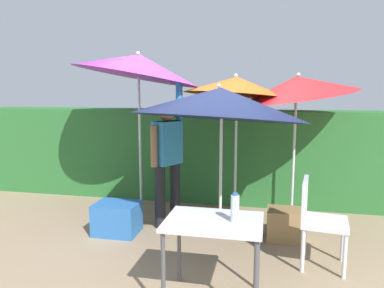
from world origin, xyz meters
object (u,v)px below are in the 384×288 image
(umbrella_orange, at_px, (297,87))
(person_vendor, at_px, (167,155))
(umbrella_navy, at_px, (236,86))
(folding_table, at_px, (214,230))
(chair_plastic, at_px, (317,217))
(cooler_box, at_px, (117,218))
(bottle_water, at_px, (235,208))
(umbrella_yellow, at_px, (220,103))
(umbrella_rainbow, at_px, (138,66))
(crate_cardboard, at_px, (286,225))

(umbrella_orange, relative_size, person_vendor, 1.13)
(umbrella_navy, relative_size, folding_table, 2.56)
(umbrella_navy, height_order, chair_plastic, umbrella_navy)
(person_vendor, bearing_deg, cooler_box, -140.85)
(umbrella_orange, xyz_separation_m, bottle_water, (-0.61, -2.28, -0.99))
(umbrella_yellow, relative_size, person_vendor, 1.13)
(umbrella_yellow, bearing_deg, bottle_water, -77.32)
(umbrella_rainbow, height_order, person_vendor, umbrella_rainbow)
(cooler_box, bearing_deg, person_vendor, 39.15)
(chair_plastic, relative_size, folding_table, 1.11)
(umbrella_rainbow, relative_size, umbrella_yellow, 1.17)
(umbrella_navy, bearing_deg, umbrella_rainbow, -171.77)
(umbrella_navy, xyz_separation_m, folding_table, (0.04, -2.28, -1.19))
(cooler_box, bearing_deg, umbrella_navy, 38.00)
(umbrella_yellow, relative_size, umbrella_navy, 1.04)
(chair_plastic, bearing_deg, crate_cardboard, 114.54)
(chair_plastic, relative_size, crate_cardboard, 2.04)
(umbrella_orange, height_order, person_vendor, umbrella_orange)
(folding_table, relative_size, bottle_water, 3.33)
(person_vendor, bearing_deg, umbrella_orange, 21.09)
(crate_cardboard, xyz_separation_m, folding_table, (-0.65, -1.45, 0.44))
(person_vendor, height_order, chair_plastic, person_vendor)
(umbrella_navy, bearing_deg, crate_cardboard, -50.33)
(umbrella_yellow, height_order, umbrella_navy, umbrella_navy)
(umbrella_yellow, distance_m, umbrella_navy, 0.89)
(chair_plastic, height_order, crate_cardboard, chair_plastic)
(person_vendor, relative_size, chair_plastic, 2.11)
(crate_cardboard, relative_size, folding_table, 0.54)
(person_vendor, xyz_separation_m, folding_table, (0.86, -1.65, -0.30))
(bottle_water, bearing_deg, cooler_box, 142.21)
(crate_cardboard, height_order, bottle_water, bottle_water)
(cooler_box, height_order, folding_table, folding_table)
(person_vendor, bearing_deg, crate_cardboard, -7.69)
(umbrella_orange, height_order, crate_cardboard, umbrella_orange)
(bottle_water, bearing_deg, person_vendor, 122.02)
(umbrella_orange, height_order, umbrella_navy, umbrella_orange)
(umbrella_orange, relative_size, chair_plastic, 2.38)
(umbrella_yellow, xyz_separation_m, umbrella_navy, (0.11, 0.86, 0.20))
(crate_cardboard, distance_m, bottle_water, 1.66)
(umbrella_rainbow, distance_m, umbrella_navy, 1.40)
(umbrella_yellow, xyz_separation_m, person_vendor, (-0.71, 0.23, -0.69))
(person_vendor, bearing_deg, umbrella_rainbow, 141.00)
(chair_plastic, xyz_separation_m, bottle_water, (-0.75, -0.85, 0.32))
(umbrella_navy, bearing_deg, umbrella_yellow, -97.26)
(umbrella_rainbow, height_order, umbrella_yellow, umbrella_rainbow)
(bottle_water, bearing_deg, umbrella_rainbow, 126.92)
(umbrella_rainbow, distance_m, chair_plastic, 3.07)
(crate_cardboard, bearing_deg, chair_plastic, -65.46)
(cooler_box, relative_size, crate_cardboard, 1.22)
(umbrella_orange, bearing_deg, umbrella_navy, -179.54)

